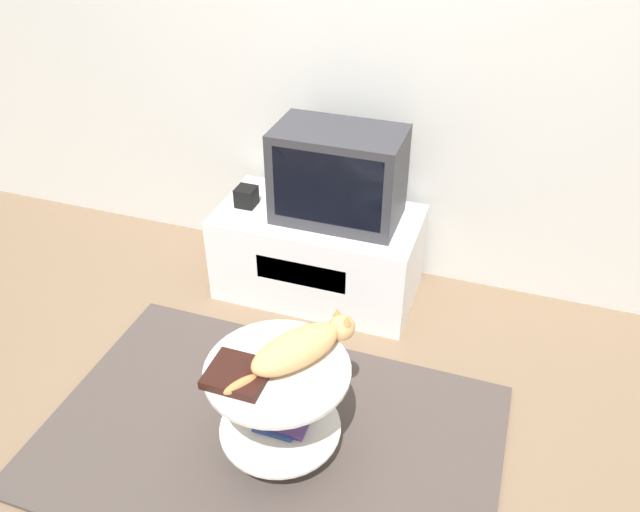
# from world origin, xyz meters

# --- Properties ---
(ground_plane) EXTENTS (12.00, 12.00, 0.00)m
(ground_plane) POSITION_xyz_m (0.00, 0.00, 0.00)
(ground_plane) COLOR #7F664C
(wall_back) EXTENTS (8.00, 0.05, 2.60)m
(wall_back) POSITION_xyz_m (0.00, 1.45, 1.30)
(wall_back) COLOR silver
(wall_back) RESTS_ON ground_plane
(rug) EXTENTS (1.95, 1.26, 0.02)m
(rug) POSITION_xyz_m (0.00, 0.00, 0.01)
(rug) COLOR #4C423D
(rug) RESTS_ON ground_plane
(tv_stand) EXTENTS (1.08, 0.57, 0.50)m
(tv_stand) POSITION_xyz_m (-0.15, 1.08, 0.25)
(tv_stand) COLOR white
(tv_stand) RESTS_ON ground_plane
(tv) EXTENTS (0.64, 0.38, 0.49)m
(tv) POSITION_xyz_m (-0.04, 1.09, 0.74)
(tv) COLOR #333338
(tv) RESTS_ON tv_stand
(speaker) EXTENTS (0.11, 0.11, 0.11)m
(speaker) POSITION_xyz_m (-0.54, 1.05, 0.55)
(speaker) COLOR black
(speaker) RESTS_ON tv_stand
(coffee_table) EXTENTS (0.57, 0.57, 0.47)m
(coffee_table) POSITION_xyz_m (0.07, -0.04, 0.31)
(coffee_table) COLOR #B2B2B7
(coffee_table) RESTS_ON rug
(dvd_box) EXTENTS (0.23, 0.20, 0.04)m
(dvd_box) POSITION_xyz_m (-0.05, -0.13, 0.51)
(dvd_box) COLOR black
(dvd_box) RESTS_ON coffee_table
(cat) EXTENTS (0.38, 0.52, 0.13)m
(cat) POSITION_xyz_m (0.14, 0.04, 0.55)
(cat) COLOR tan
(cat) RESTS_ON coffee_table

